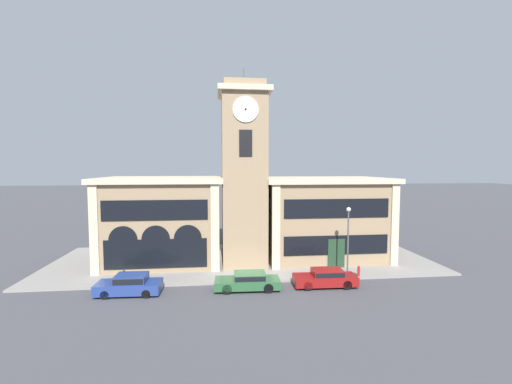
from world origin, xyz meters
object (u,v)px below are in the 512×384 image
(street_lamp, at_px, (348,231))
(fire_hydrant, at_px, (359,271))
(parked_car_far, at_px, (326,277))
(parked_car_mid, at_px, (248,281))
(bollard, at_px, (124,277))
(parked_car_near, at_px, (130,284))

(street_lamp, bearing_deg, fire_hydrant, -5.54)
(parked_car_far, distance_m, fire_hydrant, 3.66)
(parked_car_far, height_order, fire_hydrant, parked_car_far)
(parked_car_mid, height_order, street_lamp, street_lamp)
(parked_car_far, xyz_separation_m, street_lamp, (2.36, 1.70, 3.16))
(street_lamp, distance_m, bollard, 17.80)
(parked_car_far, bearing_deg, street_lamp, -142.20)
(parked_car_mid, distance_m, bollard, 9.46)
(parked_car_near, xyz_separation_m, bollard, (-0.87, 1.85, -0.07))
(parked_car_near, bearing_deg, parked_car_mid, -177.97)
(parked_car_mid, bearing_deg, parked_car_near, 2.03)
(parked_car_mid, distance_m, parked_car_far, 5.87)
(bollard, bearing_deg, parked_car_near, -64.66)
(parked_car_far, bearing_deg, parked_car_near, 2.03)
(street_lamp, height_order, fire_hydrant, street_lamp)
(parked_car_mid, height_order, parked_car_far, parked_car_far)
(parked_car_far, bearing_deg, fire_hydrant, -151.81)
(bollard, bearing_deg, street_lamp, -0.47)
(parked_car_near, height_order, parked_car_mid, parked_car_near)
(parked_car_near, xyz_separation_m, fire_hydrant, (17.55, 1.61, -0.16))
(bollard, bearing_deg, fire_hydrant, -0.73)
(parked_car_far, distance_m, street_lamp, 4.30)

